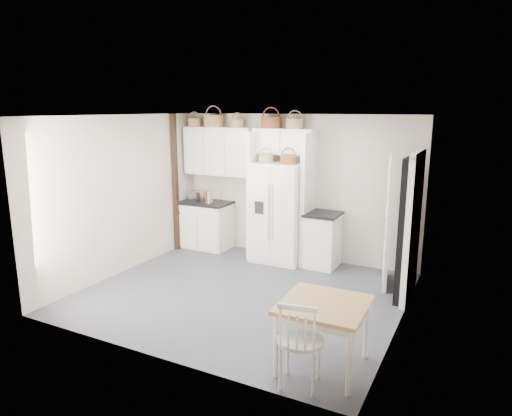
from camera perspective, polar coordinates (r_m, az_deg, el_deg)
The scene contains 29 objects.
floor at distance 6.92m, azimuth -1.65°, elevation -10.60°, with size 4.50×4.50×0.00m, color #3F4048.
ceiling at distance 6.37m, azimuth -1.80°, elevation 11.47°, with size 4.50×4.50×0.00m, color white.
wall_back at distance 8.30m, azimuth 4.95°, elevation 2.62°, with size 4.50×4.50×0.00m, color beige.
wall_left at distance 7.84m, azimuth -16.30°, elevation 1.59°, with size 4.00×4.00×0.00m, color beige.
wall_right at distance 5.81m, azimuth 18.13°, elevation -2.21°, with size 4.00×4.00×0.00m, color beige.
refrigerator at distance 8.12m, azimuth 2.97°, elevation -0.55°, with size 0.92×0.74×1.77m, color white.
base_cab_left at distance 9.02m, azimuth -6.25°, elevation -2.19°, with size 0.95×0.60×0.88m, color white.
base_cab_right at distance 7.99m, azimuth 8.35°, elevation -4.07°, with size 0.52×0.62×0.91m, color white.
dining_table at distance 5.03m, azimuth 8.38°, elevation -15.44°, with size 0.87×0.87×0.73m, color olive.
windsor_chair at distance 4.67m, azimuth 5.59°, elevation -16.19°, with size 0.46×0.42×0.95m, color white.
counter_left at distance 8.92m, azimuth -6.32°, elevation 0.68°, with size 0.99×0.64×0.04m, color black.
counter_right at distance 7.87m, azimuth 8.46°, elevation -0.76°, with size 0.56×0.66×0.04m, color black.
toaster at distance 9.01m, azimuth -7.53°, elevation 1.52°, with size 0.28×0.16×0.20m, color silver.
cookbook_red at distance 8.76m, azimuth -5.93°, elevation 1.36°, with size 0.03×0.15×0.23m, color maroon.
cookbook_cream at distance 8.74m, azimuth -5.76°, elevation 1.35°, with size 0.03×0.15×0.23m, color #C6B397.
basket_upper_a at distance 9.01m, azimuth -7.69°, elevation 10.55°, with size 0.28×0.28×0.16m, color olive.
basket_upper_b at distance 8.77m, azimuth -5.33°, elevation 10.78°, with size 0.38×0.38×0.23m, color olive.
basket_upper_c at distance 8.51m, azimuth -2.37°, elevation 10.53°, with size 0.26×0.26×0.15m, color olive.
basket_bridge_a at distance 8.19m, azimuth 1.88°, elevation 10.65°, with size 0.37×0.37×0.21m, color #583217.
basket_bridge_b at distance 8.01m, azimuth 4.87°, elevation 10.47°, with size 0.31×0.31×0.18m, color olive.
basket_fridge_a at distance 7.96m, azimuth 1.24°, elevation 6.19°, with size 0.26×0.26×0.14m, color olive.
basket_fridge_b at distance 7.79m, azimuth 4.06°, elevation 6.07°, with size 0.28×0.28×0.15m, color #583217.
upper_cabinet at distance 8.74m, azimuth -4.61°, elevation 7.10°, with size 1.40×0.34×0.90m, color white.
bridge_cabinet at distance 8.10m, azimuth 3.61°, elevation 8.29°, with size 1.12×0.34×0.45m, color white.
fridge_panel_left at distance 8.33m, azimuth -0.06°, elevation 1.65°, with size 0.08×0.60×2.30m, color white.
fridge_panel_right at distance 7.92m, azimuth 6.52°, elevation 1.01°, with size 0.08×0.60×2.30m, color white.
trim_post at distance 8.82m, azimuth -10.06°, elevation 3.06°, with size 0.09×0.09×2.60m, color black.
doorway_void at distance 6.85m, azimuth 18.60°, elevation -2.45°, with size 0.18×0.85×2.05m, color black.
door_slab at distance 7.23m, azimuth 16.19°, elevation -1.53°, with size 0.80×0.04×2.05m, color white.
Camera 1 is at (3.08, -5.58, 2.71)m, focal length 32.00 mm.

